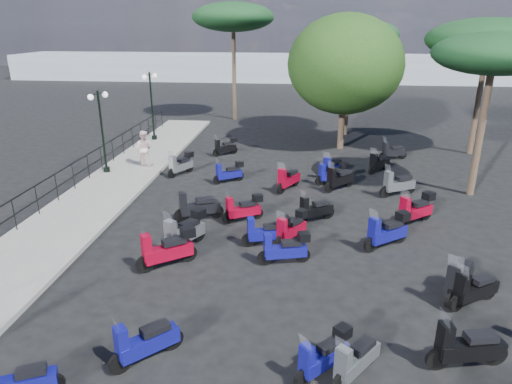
# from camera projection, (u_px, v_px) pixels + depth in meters

# --- Properties ---
(ground) EXTENTS (120.00, 120.00, 0.00)m
(ground) POSITION_uv_depth(u_px,v_px,m) (249.00, 237.00, 15.24)
(ground) COLOR black
(ground) RESTS_ON ground
(sidewalk) EXTENTS (3.00, 30.00, 0.15)m
(sidewalk) POSITION_uv_depth(u_px,v_px,m) (100.00, 195.00, 18.66)
(sidewalk) COLOR slate
(sidewalk) RESTS_ON ground
(railing) EXTENTS (0.04, 26.04, 1.10)m
(railing) POSITION_uv_depth(u_px,v_px,m) (65.00, 177.00, 18.32)
(railing) COLOR black
(railing) RESTS_ON sidewalk
(lamp_post_1) EXTENTS (0.58, 1.05, 3.76)m
(lamp_post_1) POSITION_uv_depth(u_px,v_px,m) (102.00, 127.00, 20.66)
(lamp_post_1) COLOR black
(lamp_post_1) RESTS_ON sidewalk
(lamp_post_2) EXTENTS (0.58, 1.11, 3.93)m
(lamp_post_2) POSITION_uv_depth(u_px,v_px,m) (152.00, 102.00, 26.59)
(lamp_post_2) COLOR black
(lamp_post_2) RESTS_ON sidewalk
(pedestrian_far) EXTENTS (0.90, 0.74, 1.73)m
(pedestrian_far) POSITION_uv_depth(u_px,v_px,m) (144.00, 148.00, 22.05)
(pedestrian_far) COLOR beige
(pedestrian_far) RESTS_ON sidewalk
(scooter_1) EXTENTS (1.38, 0.78, 1.18)m
(scooter_1) POSITION_uv_depth(u_px,v_px,m) (20.00, 382.00, 8.50)
(scooter_1) COLOR black
(scooter_1) RESTS_ON ground
(scooter_2) EXTENTS (1.10, 1.66, 1.46)m
(scooter_2) POSITION_uv_depth(u_px,v_px,m) (185.00, 232.00, 14.29)
(scooter_2) COLOR black
(scooter_2) RESTS_ON ground
(scooter_3) EXTENTS (1.70, 0.93, 1.44)m
(scooter_3) POSITION_uv_depth(u_px,v_px,m) (198.00, 207.00, 16.33)
(scooter_3) COLOR black
(scooter_3) RESTS_ON ground
(scooter_4) EXTENTS (0.96, 1.48, 1.29)m
(scooter_4) POSITION_uv_depth(u_px,v_px,m) (181.00, 165.00, 21.30)
(scooter_4) COLOR black
(scooter_4) RESTS_ON ground
(scooter_5) EXTENTS (1.25, 1.04, 1.18)m
(scooter_5) POSITION_uv_depth(u_px,v_px,m) (225.00, 147.00, 24.47)
(scooter_5) COLOR black
(scooter_5) RESTS_ON ground
(scooter_7) EXTENTS (1.28, 1.24, 1.34)m
(scooter_7) POSITION_uv_depth(u_px,v_px,m) (145.00, 343.00, 9.48)
(scooter_7) COLOR black
(scooter_7) RESTS_ON ground
(scooter_8) EXTENTS (1.58, 1.24, 1.47)m
(scooter_8) POSITION_uv_depth(u_px,v_px,m) (167.00, 250.00, 13.18)
(scooter_8) COLOR black
(scooter_8) RESTS_ON ground
(scooter_9) EXTENTS (1.43, 0.92, 1.25)m
(scooter_9) POSITION_uv_depth(u_px,v_px,m) (243.00, 209.00, 16.25)
(scooter_9) COLOR black
(scooter_9) RESTS_ON ground
(scooter_10) EXTENTS (0.97, 1.56, 1.36)m
(scooter_10) POSITION_uv_depth(u_px,v_px,m) (288.00, 179.00, 19.32)
(scooter_10) COLOR black
(scooter_10) RESTS_ON ground
(scooter_11) EXTENTS (1.30, 0.95, 1.18)m
(scooter_11) POSITION_uv_depth(u_px,v_px,m) (229.00, 173.00, 20.27)
(scooter_11) COLOR black
(scooter_11) RESTS_ON ground
(scooter_12) EXTENTS (1.05, 1.29, 1.25)m
(scooter_12) POSITION_uv_depth(u_px,v_px,m) (355.00, 361.00, 9.02)
(scooter_12) COLOR black
(scooter_12) RESTS_ON ground
(scooter_13) EXTENTS (1.17, 1.15, 1.19)m
(scooter_13) POSITION_uv_depth(u_px,v_px,m) (324.00, 356.00, 9.12)
(scooter_13) COLOR black
(scooter_13) RESTS_ON ground
(scooter_14) EXTENTS (1.57, 0.67, 1.27)m
(scooter_14) POSITION_uv_depth(u_px,v_px,m) (285.00, 249.00, 13.38)
(scooter_14) COLOR black
(scooter_14) RESTS_ON ground
(scooter_15) EXTENTS (1.01, 1.38, 1.25)m
(scooter_15) POSITION_uv_depth(u_px,v_px,m) (291.00, 228.00, 14.73)
(scooter_15) COLOR black
(scooter_15) RESTS_ON ground
(scooter_16) EXTENTS (1.32, 1.25, 1.37)m
(scooter_16) POSITION_uv_depth(u_px,v_px,m) (339.00, 179.00, 19.36)
(scooter_16) COLOR black
(scooter_16) RESTS_ON ground
(scooter_17) EXTENTS (1.03, 1.40, 1.30)m
(scooter_17) POSITION_uv_depth(u_px,v_px,m) (332.00, 168.00, 21.00)
(scooter_17) COLOR black
(scooter_17) RESTS_ON ground
(scooter_18) EXTENTS (1.74, 0.67, 1.40)m
(scooter_18) POSITION_uv_depth(u_px,v_px,m) (466.00, 348.00, 9.30)
(scooter_18) COLOR black
(scooter_18) RESTS_ON ground
(scooter_19) EXTENTS (1.44, 1.00, 1.31)m
(scooter_19) POSITION_uv_depth(u_px,v_px,m) (474.00, 290.00, 11.38)
(scooter_19) COLOR black
(scooter_19) RESTS_ON ground
(scooter_20) EXTENTS (1.53, 1.21, 1.42)m
(scooter_20) POSITION_uv_depth(u_px,v_px,m) (387.00, 232.00, 14.35)
(scooter_20) COLOR black
(scooter_20) RESTS_ON ground
(scooter_21) EXTENTS (1.38, 0.96, 1.26)m
(scooter_21) POSITION_uv_depth(u_px,v_px,m) (315.00, 210.00, 16.27)
(scooter_21) COLOR black
(scooter_21) RESTS_ON ground
(scooter_22) EXTENTS (1.44, 0.82, 1.22)m
(scooter_22) POSITION_uv_depth(u_px,v_px,m) (332.00, 174.00, 20.05)
(scooter_22) COLOR black
(scooter_22) RESTS_ON ground
(scooter_23) EXTENTS (1.13, 1.28, 1.28)m
(scooter_23) POSITION_uv_depth(u_px,v_px,m) (379.00, 163.00, 21.67)
(scooter_23) COLOR black
(scooter_23) RESTS_ON ground
(scooter_26) EXTENTS (1.09, 1.58, 1.43)m
(scooter_26) POSITION_uv_depth(u_px,v_px,m) (458.00, 279.00, 11.75)
(scooter_26) COLOR black
(scooter_26) RESTS_ON ground
(scooter_27) EXTENTS (1.49, 1.21, 1.40)m
(scooter_27) POSITION_uv_depth(u_px,v_px,m) (415.00, 210.00, 16.06)
(scooter_27) COLOR black
(scooter_27) RESTS_ON ground
(scooter_28) EXTENTS (1.59, 1.00, 1.40)m
(scooter_28) POSITION_uv_depth(u_px,v_px,m) (398.00, 184.00, 18.69)
(scooter_28) COLOR black
(scooter_28) RESTS_ON ground
(scooter_29) EXTENTS (1.50, 0.72, 1.23)m
(scooter_29) POSITION_uv_depth(u_px,v_px,m) (393.00, 152.00, 23.64)
(scooter_29) COLOR black
(scooter_29) RESTS_ON ground
(scooter_30) EXTENTS (1.57, 0.67, 1.27)m
(scooter_30) POSITION_uv_depth(u_px,v_px,m) (267.00, 232.00, 14.48)
(scooter_30) COLOR black
(scooter_30) RESTS_ON ground
(broadleaf_tree) EXTENTS (6.22, 6.22, 7.26)m
(broadleaf_tree) POSITION_uv_depth(u_px,v_px,m) (345.00, 65.00, 24.43)
(broadleaf_tree) COLOR #38281E
(broadleaf_tree) RESTS_ON ground
(pine_0) EXTENTS (5.58, 5.58, 7.02)m
(pine_0) POSITION_uv_depth(u_px,v_px,m) (352.00, 35.00, 27.11)
(pine_0) COLOR #38281E
(pine_0) RESTS_ON ground
(pine_1) EXTENTS (6.16, 6.16, 7.00)m
(pine_1) POSITION_uv_depth(u_px,v_px,m) (488.00, 40.00, 22.89)
(pine_1) COLOR #38281E
(pine_1) RESTS_ON ground
(pine_2) EXTENTS (5.69, 5.69, 8.09)m
(pine_2) POSITION_uv_depth(u_px,v_px,m) (233.00, 17.00, 31.33)
(pine_2) COLOR #38281E
(pine_2) RESTS_ON ground
(pine_3) EXTENTS (4.58, 4.58, 6.44)m
(pine_3) POSITION_uv_depth(u_px,v_px,m) (494.00, 54.00, 17.06)
(pine_3) COLOR #38281E
(pine_3) RESTS_ON ground
(distant_hills) EXTENTS (70.00, 8.00, 3.00)m
(distant_hills) POSITION_uv_depth(u_px,v_px,m) (293.00, 68.00, 56.65)
(distant_hills) COLOR gray
(distant_hills) RESTS_ON ground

